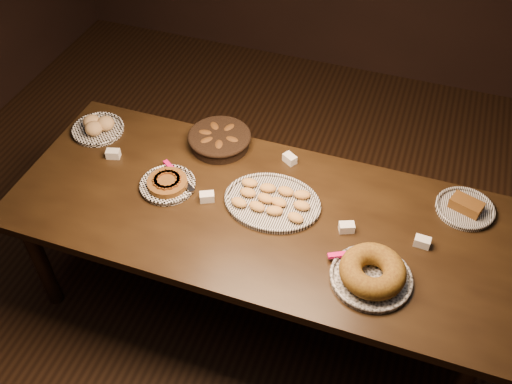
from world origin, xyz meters
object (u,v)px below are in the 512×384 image
(madeleine_platter, at_px, (272,201))
(apple_tart_plate, at_px, (168,183))
(buffet_table, at_px, (256,220))
(bundt_cake_plate, at_px, (372,273))

(madeleine_platter, bearing_deg, apple_tart_plate, -157.04)
(buffet_table, height_order, madeleine_platter, madeleine_platter)
(buffet_table, relative_size, bundt_cake_plate, 6.23)
(apple_tart_plate, relative_size, bundt_cake_plate, 0.75)
(apple_tart_plate, height_order, madeleine_platter, apple_tart_plate)
(buffet_table, xyz_separation_m, apple_tart_plate, (-0.47, 0.01, 0.09))
(madeleine_platter, relative_size, bundt_cake_plate, 1.22)
(apple_tart_plate, relative_size, madeleine_platter, 0.62)
(madeleine_platter, xyz_separation_m, bundt_cake_plate, (0.54, -0.28, 0.03))
(buffet_table, relative_size, madeleine_platter, 5.09)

